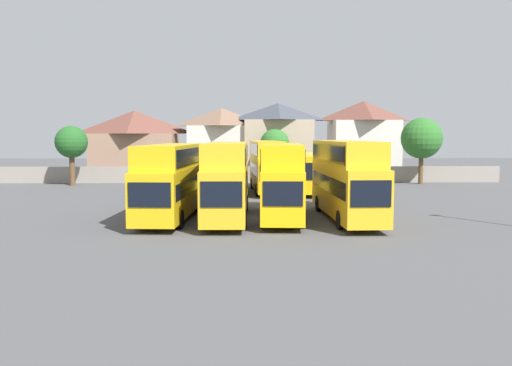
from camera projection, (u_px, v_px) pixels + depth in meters
ground at (253, 190)px, 52.00m from camera, size 140.00×140.00×0.00m
depot_boundary_wall at (252, 175)px, 59.83m from camera, size 56.00×0.50×1.80m
bus_1 at (171, 177)px, 33.92m from camera, size 3.30×11.60×4.73m
bus_2 at (227, 176)px, 33.89m from camera, size 2.73×11.98×4.86m
bus_3 at (282, 177)px, 33.71m from camera, size 3.07×10.48×4.77m
bus_4 at (346, 175)px, 33.75m from camera, size 2.80×11.99×4.96m
bus_5 at (201, 172)px, 49.79m from camera, size 3.11×10.79×3.29m
bus_6 at (228, 172)px, 49.72m from camera, size 3.21×10.33×3.33m
bus_7 at (266, 163)px, 49.82m from camera, size 2.99×11.34×4.77m
bus_8 at (312, 171)px, 49.69m from camera, size 3.01×11.14×3.54m
house_terrace_left at (135, 143)px, 68.18m from camera, size 10.95×6.91×8.44m
house_terrace_centre at (222, 142)px, 67.32m from camera, size 8.55×6.61×8.70m
house_terrace_right at (278, 140)px, 66.90m from camera, size 8.78×6.91×9.27m
house_terrace_far_right at (363, 138)px, 67.37m from camera, size 8.47×7.36×9.59m
tree_left_of_lot at (71, 143)px, 56.11m from camera, size 3.38×3.38×6.29m
tree_behind_wall at (275, 144)px, 62.07m from camera, size 3.39×3.39×6.03m
tree_right_of_lot at (422, 138)px, 57.87m from camera, size 4.44×4.44×7.20m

